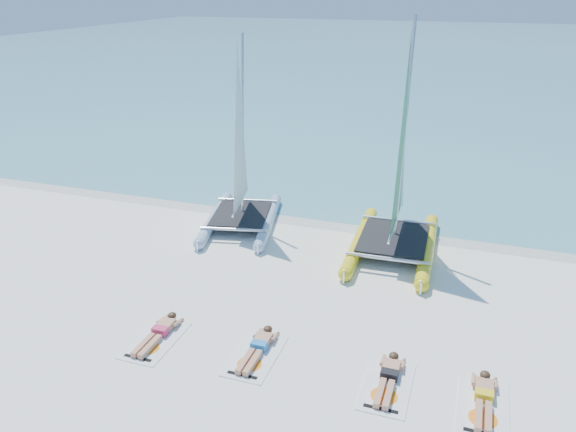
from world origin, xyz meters
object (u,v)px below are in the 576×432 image
at_px(towel_d, 483,407).
at_px(towel_c, 387,386).
at_px(catamaran_blue, 240,170).
at_px(towel_a, 155,340).
at_px(towel_b, 255,355).
at_px(sunbather_a, 159,332).
at_px(sunbather_d, 484,397).
at_px(sunbather_b, 258,347).
at_px(catamaran_yellow, 400,177).
at_px(sunbather_c, 389,376).

bearing_deg(towel_d, towel_c, 179.41).
relative_size(catamaran_blue, towel_a, 3.56).
bearing_deg(catamaran_blue, towel_b, -77.11).
relative_size(sunbather_a, sunbather_d, 1.00).
height_order(sunbather_a, towel_b, sunbather_a).
bearing_deg(towel_b, sunbather_b, 90.00).
bearing_deg(towel_b, sunbather_a, -179.39).
height_order(catamaran_blue, towel_d, catamaran_blue).
distance_m(sunbather_b, towel_d, 4.98).
xyz_separation_m(catamaran_yellow, towel_d, (2.91, -7.11, -2.28)).
bearing_deg(towel_a, towel_c, 1.65).
xyz_separation_m(towel_c, towel_d, (1.94, -0.02, 0.00)).
bearing_deg(sunbather_d, catamaran_blue, 140.54).
height_order(catamaran_yellow, sunbather_c, catamaran_yellow).
bearing_deg(sunbather_b, sunbather_d, -0.92).
bearing_deg(towel_a, catamaran_yellow, 57.92).
distance_m(catamaran_yellow, sunbather_c, 7.29).
xyz_separation_m(catamaran_blue, catamaran_yellow, (5.39, 0.08, 0.32)).
distance_m(towel_a, sunbather_d, 7.46).
bearing_deg(catamaran_blue, towel_a, -95.97).
bearing_deg(towel_c, sunbather_d, 5.07).
xyz_separation_m(catamaran_blue, sunbather_a, (0.85, -6.97, -1.85)).
bearing_deg(sunbather_a, catamaran_yellow, 57.22).
bearing_deg(sunbather_d, towel_a, -177.46).
bearing_deg(towel_c, sunbather_b, 175.26).
bearing_deg(sunbather_c, towel_a, -176.36).
distance_m(catamaran_yellow, towel_d, 8.01).
height_order(sunbather_b, towel_d, sunbather_b).
bearing_deg(towel_b, sunbather_d, 1.29).
height_order(catamaran_yellow, sunbather_a, catamaran_yellow).
distance_m(catamaran_blue, towel_c, 9.67).
relative_size(towel_a, towel_d, 1.00).
bearing_deg(sunbather_a, towel_d, -0.41).
xyz_separation_m(catamaran_yellow, sunbather_d, (2.91, -6.92, -2.17)).
height_order(catamaran_blue, sunbather_d, catamaran_blue).
xyz_separation_m(catamaran_blue, towel_a, (0.85, -7.17, -1.96)).
distance_m(towel_b, sunbather_b, 0.22).
bearing_deg(towel_a, sunbather_b, 9.39).
bearing_deg(catamaran_blue, catamaran_yellow, -11.88).
xyz_separation_m(sunbather_b, towel_d, (4.97, -0.27, -0.11)).
bearing_deg(catamaran_yellow, sunbather_c, -84.23).
bearing_deg(sunbather_c, towel_c, -90.00).
relative_size(towel_a, sunbather_d, 1.07).
xyz_separation_m(sunbather_b, sunbather_d, (4.97, -0.08, 0.00)).
height_order(catamaran_blue, towel_b, catamaran_blue).
distance_m(towel_b, towel_c, 3.03).
distance_m(sunbather_c, sunbather_d, 1.94).
bearing_deg(sunbather_a, towel_c, -0.34).
bearing_deg(catamaran_blue, sunbather_d, -52.20).
xyz_separation_m(towel_a, sunbather_b, (2.48, 0.41, 0.11)).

